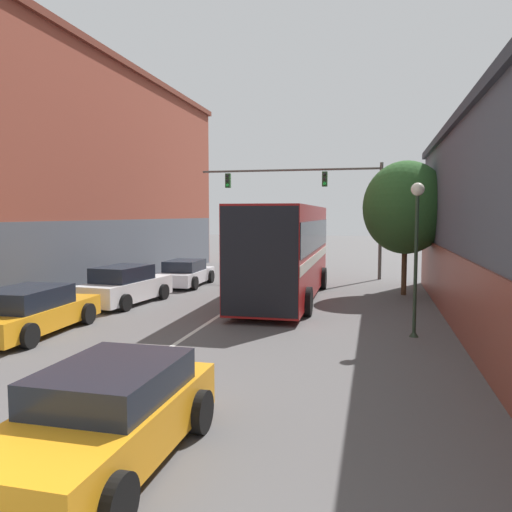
{
  "coord_description": "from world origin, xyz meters",
  "views": [
    {
      "loc": [
        5.12,
        -2.21,
        3.44
      ],
      "look_at": [
        0.97,
        15.2,
        1.95
      ],
      "focal_mm": 35.0,
      "sensor_mm": 36.0,
      "label": 1
    }
  ],
  "objects_px": {
    "bus": "(285,248)",
    "parked_car_left_far": "(30,312)",
    "parked_car_left_near": "(125,286)",
    "parked_car_left_mid": "(186,273)",
    "street_tree_near": "(406,208)",
    "traffic_signal_gantry": "(322,194)",
    "street_lamp": "(416,239)",
    "hatchback_foreground": "(106,417)"
  },
  "relations": [
    {
      "from": "parked_car_left_mid",
      "to": "parked_car_left_far",
      "type": "distance_m",
      "value": 10.3
    },
    {
      "from": "parked_car_left_mid",
      "to": "street_lamp",
      "type": "height_order",
      "value": "street_lamp"
    },
    {
      "from": "parked_car_left_far",
      "to": "bus",
      "type": "bearing_deg",
      "value": -41.3
    },
    {
      "from": "bus",
      "to": "street_lamp",
      "type": "bearing_deg",
      "value": -139.82
    },
    {
      "from": "parked_car_left_near",
      "to": "street_lamp",
      "type": "bearing_deg",
      "value": -99.13
    },
    {
      "from": "parked_car_left_mid",
      "to": "parked_car_left_far",
      "type": "xyz_separation_m",
      "value": [
        -0.74,
        -10.27,
        0.05
      ]
    },
    {
      "from": "parked_car_left_near",
      "to": "parked_car_left_mid",
      "type": "distance_m",
      "value": 5.2
    },
    {
      "from": "bus",
      "to": "hatchback_foreground",
      "type": "distance_m",
      "value": 13.89
    },
    {
      "from": "street_tree_near",
      "to": "parked_car_left_far",
      "type": "bearing_deg",
      "value": -137.7
    },
    {
      "from": "parked_car_left_near",
      "to": "street_lamp",
      "type": "xyz_separation_m",
      "value": [
        10.44,
        -2.84,
        2.07
      ]
    },
    {
      "from": "parked_car_left_near",
      "to": "traffic_signal_gantry",
      "type": "height_order",
      "value": "traffic_signal_gantry"
    },
    {
      "from": "bus",
      "to": "street_lamp",
      "type": "height_order",
      "value": "street_lamp"
    },
    {
      "from": "hatchback_foreground",
      "to": "traffic_signal_gantry",
      "type": "distance_m",
      "value": 21.57
    },
    {
      "from": "parked_car_left_far",
      "to": "street_tree_near",
      "type": "distance_m",
      "value": 15.0
    },
    {
      "from": "parked_car_left_mid",
      "to": "traffic_signal_gantry",
      "type": "relative_size",
      "value": 0.42
    },
    {
      "from": "parked_car_left_far",
      "to": "street_lamp",
      "type": "relative_size",
      "value": 1.1
    },
    {
      "from": "parked_car_left_near",
      "to": "parked_car_left_mid",
      "type": "xyz_separation_m",
      "value": [
        0.45,
        5.18,
        -0.1
      ]
    },
    {
      "from": "hatchback_foreground",
      "to": "parked_car_left_mid",
      "type": "distance_m",
      "value": 17.37
    },
    {
      "from": "parked_car_left_near",
      "to": "street_tree_near",
      "type": "distance_m",
      "value": 11.99
    },
    {
      "from": "parked_car_left_far",
      "to": "street_tree_near",
      "type": "height_order",
      "value": "street_tree_near"
    },
    {
      "from": "traffic_signal_gantry",
      "to": "hatchback_foreground",
      "type": "bearing_deg",
      "value": -91.93
    },
    {
      "from": "traffic_signal_gantry",
      "to": "bus",
      "type": "bearing_deg",
      "value": -95.3
    },
    {
      "from": "bus",
      "to": "parked_car_left_far",
      "type": "xyz_separation_m",
      "value": [
        -6.09,
        -7.56,
        -1.45
      ]
    },
    {
      "from": "parked_car_left_near",
      "to": "parked_car_left_mid",
      "type": "bearing_deg",
      "value": 1.16
    },
    {
      "from": "parked_car_left_near",
      "to": "parked_car_left_far",
      "type": "distance_m",
      "value": 5.1
    },
    {
      "from": "hatchback_foreground",
      "to": "street_tree_near",
      "type": "bearing_deg",
      "value": -16.06
    },
    {
      "from": "hatchback_foreground",
      "to": "traffic_signal_gantry",
      "type": "xyz_separation_m",
      "value": [
        0.71,
        21.2,
        3.91
      ]
    },
    {
      "from": "parked_car_left_mid",
      "to": "parked_car_left_far",
      "type": "bearing_deg",
      "value": 174.44
    },
    {
      "from": "hatchback_foreground",
      "to": "parked_car_left_far",
      "type": "bearing_deg",
      "value": 44.58
    },
    {
      "from": "hatchback_foreground",
      "to": "street_lamp",
      "type": "height_order",
      "value": "street_lamp"
    },
    {
      "from": "traffic_signal_gantry",
      "to": "street_lamp",
      "type": "relative_size",
      "value": 2.31
    },
    {
      "from": "hatchback_foreground",
      "to": "street_lamp",
      "type": "bearing_deg",
      "value": -28.28
    },
    {
      "from": "hatchback_foreground",
      "to": "parked_car_left_mid",
      "type": "relative_size",
      "value": 1.01
    },
    {
      "from": "bus",
      "to": "parked_car_left_near",
      "type": "bearing_deg",
      "value": 111.94
    },
    {
      "from": "parked_car_left_near",
      "to": "hatchback_foreground",
      "type": "bearing_deg",
      "value": -146.99
    },
    {
      "from": "bus",
      "to": "parked_car_left_mid",
      "type": "relative_size",
      "value": 2.48
    },
    {
      "from": "bus",
      "to": "parked_car_left_far",
      "type": "height_order",
      "value": "bus"
    },
    {
      "from": "hatchback_foreground",
      "to": "street_lamp",
      "type": "relative_size",
      "value": 0.97
    },
    {
      "from": "street_tree_near",
      "to": "hatchback_foreground",
      "type": "bearing_deg",
      "value": -106.57
    },
    {
      "from": "bus",
      "to": "hatchback_foreground",
      "type": "height_order",
      "value": "bus"
    },
    {
      "from": "street_tree_near",
      "to": "bus",
      "type": "bearing_deg",
      "value": -154.04
    },
    {
      "from": "hatchback_foreground",
      "to": "street_tree_near",
      "type": "distance_m",
      "value": 17.12
    }
  ]
}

